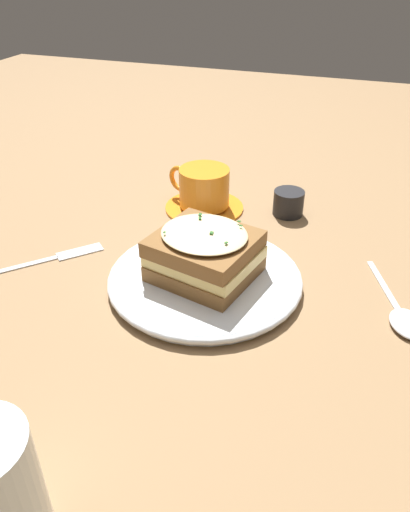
{
  "coord_description": "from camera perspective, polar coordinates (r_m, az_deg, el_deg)",
  "views": [
    {
      "loc": [
        -0.52,
        -0.16,
        0.39
      ],
      "look_at": [
        -0.01,
        0.02,
        0.04
      ],
      "focal_mm": 35.0,
      "sensor_mm": 36.0,
      "label": 1
    }
  ],
  "objects": [
    {
      "name": "fork",
      "position": [
        0.75,
        -16.45,
        -0.04
      ],
      "size": [
        0.14,
        0.13,
        0.0
      ],
      "rotation": [
        0.0,
        0.0,
        3.96
      ],
      "color": "silver",
      "rests_on": "ground_plane"
    },
    {
      "name": "condiment_pot",
      "position": [
        0.83,
        9.52,
        6.02
      ],
      "size": [
        0.05,
        0.05,
        0.04
      ],
      "primitive_type": "cylinder",
      "color": "black",
      "rests_on": "ground_plane"
    },
    {
      "name": "dinner_plate",
      "position": [
        0.66,
        -0.0,
        -2.59
      ],
      "size": [
        0.25,
        0.25,
        0.02
      ],
      "color": "white",
      "rests_on": "ground_plane"
    },
    {
      "name": "spoon",
      "position": [
        0.64,
        21.94,
        -6.7
      ],
      "size": [
        0.17,
        0.09,
        0.01
      ],
      "rotation": [
        0.0,
        0.0,
        1.95
      ],
      "color": "silver",
      "rests_on": "ground_plane"
    },
    {
      "name": "sandwich",
      "position": [
        0.63,
        -0.04,
        0.3
      ],
      "size": [
        0.14,
        0.15,
        0.07
      ],
      "rotation": [
        0.0,
        0.0,
        1.34
      ],
      "color": "brown",
      "rests_on": "dinner_plate"
    },
    {
      "name": "ground_plane",
      "position": [
        0.67,
        1.74,
        -2.79
      ],
      "size": [
        2.4,
        2.4,
        0.0
      ],
      "primitive_type": "plane",
      "color": "olive"
    },
    {
      "name": "teacup_with_saucer",
      "position": [
        0.84,
        -0.17,
        7.45
      ],
      "size": [
        0.13,
        0.14,
        0.07
      ],
      "rotation": [
        0.0,
        0.0,
        1.22
      ],
      "color": "orange",
      "rests_on": "ground_plane"
    }
  ]
}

